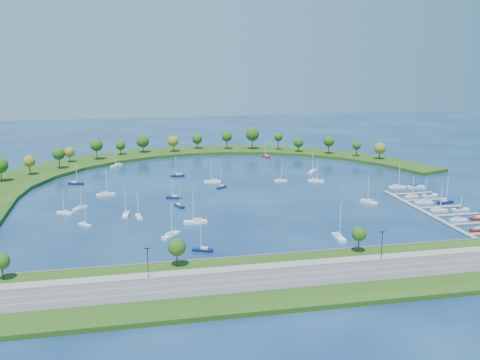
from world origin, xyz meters
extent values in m
plane|color=#081F48|center=(0.00, 0.00, 0.00)|extent=(700.00, 700.00, 0.00)
cube|color=#1E4512|center=(0.00, -124.00, 0.80)|extent=(420.00, 42.00, 1.60)
cube|color=#474442|center=(0.00, -102.50, 0.90)|extent=(420.00, 1.20, 1.80)
cube|color=#515154|center=(0.00, -124.00, 1.66)|extent=(420.00, 16.00, 0.12)
cube|color=gray|center=(0.00, -113.00, 1.66)|extent=(420.00, 5.00, 0.12)
cube|color=silver|center=(0.00, -126.50, 1.73)|extent=(420.00, 0.15, 0.02)
cube|color=silver|center=(0.00, -121.50, 1.73)|extent=(420.00, 0.15, 0.02)
cylinder|color=#382314|center=(-95.00, -107.00, 4.05)|extent=(0.56, 0.56, 4.90)
sphere|color=#234B12|center=(-95.00, -107.00, 7.54)|extent=(5.20, 5.20, 5.20)
cylinder|color=#382314|center=(-40.00, -107.00, 4.22)|extent=(0.56, 0.56, 5.25)
sphere|color=#234B12|center=(-40.00, -107.00, 8.05)|extent=(6.00, 6.00, 6.00)
cylinder|color=#382314|center=(25.00, -107.00, 4.40)|extent=(0.56, 0.56, 5.60)
sphere|color=#234B12|center=(25.00, -107.00, 8.24)|extent=(5.20, 5.20, 5.20)
cylinder|color=black|center=(-50.00, -115.00, 6.60)|extent=(0.24, 0.24, 10.00)
cylinder|color=black|center=(30.00, -115.00, 6.60)|extent=(0.24, 0.24, 10.00)
cube|color=#1E4512|center=(-118.83, 37.57, 1.00)|extent=(50.23, 54.30, 2.00)
cube|color=#1E4512|center=(-104.03, 64.58, 1.00)|extent=(54.07, 56.09, 2.00)
cube|color=#1E4512|center=(-83.21, 87.27, 1.00)|extent=(55.20, 54.07, 2.00)
cube|color=#1E4512|center=(-57.57, 104.32, 1.00)|extent=(53.65, 48.47, 2.00)
cube|color=#1E4512|center=(-28.60, 114.76, 1.00)|extent=(49.62, 39.75, 2.00)
cube|color=#1E4512|center=(2.03, 117.98, 1.00)|extent=(44.32, 29.96, 2.00)
cube|color=#1E4512|center=(32.54, 113.79, 1.00)|extent=(49.49, 38.05, 2.00)
cube|color=#1E4512|center=(61.17, 102.44, 1.00)|extent=(51.13, 44.12, 2.00)
cube|color=#1E4512|center=(86.25, 84.58, 1.00)|extent=(49.19, 47.96, 2.00)
cube|color=#1E4512|center=(106.34, 61.24, 1.00)|extent=(43.90, 49.49, 2.00)
cube|color=#1E4512|center=(120.28, 33.78, 1.00)|extent=(35.67, 48.74, 2.00)
cylinder|color=#382314|center=(-123.19, 36.67, 5.73)|extent=(0.56, 0.56, 7.46)
sphere|color=#234B12|center=(-123.19, 36.67, 11.18)|extent=(8.58, 8.58, 8.58)
cylinder|color=#382314|center=(-110.42, 51.66, 5.35)|extent=(0.56, 0.56, 6.71)
sphere|color=olive|center=(-110.42, 51.66, 10.09)|extent=(6.90, 6.90, 6.90)
cylinder|color=#382314|center=(-95.39, 66.37, 5.92)|extent=(0.56, 0.56, 7.84)
sphere|color=#234B12|center=(-95.39, 66.37, 11.38)|extent=(7.67, 7.67, 7.67)
cylinder|color=#382314|center=(-91.05, 86.91, 4.68)|extent=(0.56, 0.56, 5.36)
sphere|color=olive|center=(-91.05, 86.91, 8.71)|extent=(6.74, 6.74, 6.74)
cylinder|color=#382314|center=(-74.05, 92.22, 6.05)|extent=(0.56, 0.56, 8.11)
sphere|color=#234B12|center=(-74.05, 92.22, 11.75)|extent=(8.23, 8.23, 8.23)
cylinder|color=#382314|center=(-58.56, 107.51, 4.62)|extent=(0.56, 0.56, 5.23)
sphere|color=#234B12|center=(-58.56, 107.51, 8.55)|extent=(6.60, 6.60, 6.60)
cylinder|color=#382314|center=(-43.06, 113.17, 5.13)|extent=(0.56, 0.56, 6.25)
sphere|color=#234B12|center=(-43.06, 113.17, 10.04)|extent=(8.92, 8.92, 8.92)
cylinder|color=#382314|center=(-21.66, 112.15, 5.06)|extent=(0.56, 0.56, 6.11)
sphere|color=olive|center=(-21.66, 112.15, 9.70)|extent=(7.93, 7.93, 7.93)
cylinder|color=#382314|center=(-2.99, 121.66, 4.86)|extent=(0.56, 0.56, 5.71)
sphere|color=#234B12|center=(-2.99, 121.66, 9.21)|extent=(7.51, 7.51, 7.51)
cylinder|color=#382314|center=(18.06, 114.59, 5.95)|extent=(0.56, 0.56, 7.90)
sphere|color=#234B12|center=(18.06, 114.59, 11.38)|extent=(7.39, 7.39, 7.39)
cylinder|color=#382314|center=(36.43, 110.56, 6.58)|extent=(0.56, 0.56, 9.16)
sphere|color=#234B12|center=(36.43, 110.56, 13.13)|extent=(9.84, 9.84, 9.84)
cylinder|color=#382314|center=(54.30, 103.78, 6.17)|extent=(0.56, 0.56, 8.33)
sphere|color=#234B12|center=(54.30, 103.78, 11.58)|extent=(6.23, 6.23, 6.23)
cylinder|color=#382314|center=(66.32, 93.06, 4.67)|extent=(0.56, 0.56, 5.34)
sphere|color=#234B12|center=(66.32, 93.06, 8.73)|extent=(6.96, 6.96, 6.96)
cylinder|color=#382314|center=(84.37, 80.42, 5.75)|extent=(0.56, 0.56, 7.50)
sphere|color=#234B12|center=(84.37, 80.42, 10.97)|extent=(7.36, 7.36, 7.36)
cylinder|color=#382314|center=(99.89, 67.87, 5.19)|extent=(0.56, 0.56, 6.37)
sphere|color=#234B12|center=(99.89, 67.87, 9.51)|extent=(5.72, 5.72, 5.72)
cylinder|color=#382314|center=(110.81, 54.82, 4.94)|extent=(0.56, 0.56, 5.88)
sphere|color=olive|center=(110.81, 54.82, 9.43)|extent=(7.72, 7.72, 7.72)
cylinder|color=gray|center=(-12.88, 121.27, 4.06)|extent=(2.20, 2.20, 4.12)
cylinder|color=gray|center=(-12.88, 121.27, 6.27)|extent=(2.60, 2.60, 0.30)
cube|color=gray|center=(78.00, -61.00, 0.35)|extent=(2.20, 82.00, 0.40)
cube|color=gray|center=(90.10, -80.80, 0.35)|extent=(22.00, 2.00, 0.40)
cube|color=gray|center=(90.10, -67.60, 0.35)|extent=(22.00, 2.00, 0.40)
cylinder|color=#382314|center=(101.00, -67.60, 0.60)|extent=(0.36, 0.36, 1.60)
cube|color=gray|center=(90.10, -54.40, 0.35)|extent=(22.00, 2.00, 0.40)
cylinder|color=#382314|center=(101.00, -54.40, 0.60)|extent=(0.36, 0.36, 1.60)
cube|color=gray|center=(90.10, -41.20, 0.35)|extent=(22.00, 2.00, 0.40)
cylinder|color=#382314|center=(101.00, -41.20, 0.60)|extent=(0.36, 0.36, 1.60)
cube|color=gray|center=(90.10, -28.00, 0.35)|extent=(22.00, 2.00, 0.40)
cylinder|color=#382314|center=(101.00, -28.00, 0.60)|extent=(0.36, 0.36, 1.60)
cube|color=#0A1842|center=(-29.04, -90.00, 0.45)|extent=(7.80, 4.82, 0.91)
cube|color=silver|center=(-28.34, -90.29, 1.22)|extent=(3.01, 2.37, 0.63)
cylinder|color=silver|center=(-29.60, -89.77, 6.01)|extent=(0.32, 0.32, 10.21)
cube|color=white|center=(-61.39, 76.41, 0.55)|extent=(8.18, 8.30, 1.09)
cube|color=silver|center=(-60.75, 77.07, 1.48)|extent=(3.50, 3.53, 0.76)
cylinder|color=silver|center=(-61.90, 75.89, 7.24)|extent=(0.32, 0.32, 12.29)
cube|color=white|center=(60.00, -39.73, 0.54)|extent=(6.54, 9.18, 1.09)
cube|color=silver|center=(60.43, -40.53, 1.47)|extent=(3.07, 3.64, 0.76)
cylinder|color=silver|center=(59.66, -39.09, 7.21)|extent=(0.32, 0.32, 12.24)
cube|color=white|center=(-39.10, -71.18, 0.57)|extent=(8.06, 9.05, 1.14)
cube|color=silver|center=(-39.70, -71.91, 1.54)|extent=(3.54, 3.76, 0.80)
cylinder|color=silver|center=(-38.62, -70.59, 7.55)|extent=(0.32, 0.32, 12.83)
cube|color=white|center=(-77.26, -22.43, 0.46)|extent=(6.92, 7.00, 0.92)
cube|color=silver|center=(-77.79, -22.98, 1.25)|extent=(2.96, 2.98, 0.65)
cylinder|color=silver|center=(-76.82, -21.99, 6.12)|extent=(0.32, 0.32, 10.39)
cube|color=#0A1842|center=(-83.17, 29.85, 0.51)|extent=(8.79, 4.68, 1.02)
cube|color=silver|center=(-83.98, 30.09, 1.37)|extent=(3.31, 2.43, 0.71)
cylinder|color=silver|center=(-82.52, 29.65, 6.73)|extent=(0.32, 0.32, 11.42)
cube|color=#0A1842|center=(-25.89, 38.49, 0.50)|extent=(8.32, 2.37, 1.00)
cube|color=silver|center=(-25.06, 38.50, 1.35)|extent=(2.92, 1.64, 0.70)
cylinder|color=silver|center=(-26.56, 38.49, 6.61)|extent=(0.32, 0.32, 11.22)
cube|color=white|center=(-50.93, -41.96, 0.47)|extent=(3.07, 7.95, 0.93)
cube|color=silver|center=(-50.84, -42.73, 1.26)|extent=(1.83, 2.87, 0.65)
cylinder|color=silver|center=(-51.00, -41.35, 6.16)|extent=(0.32, 0.32, 10.46)
cube|color=white|center=(25.52, -87.35, 0.59)|extent=(3.23, 9.97, 1.18)
cube|color=silver|center=(25.57, -86.37, 1.59)|extent=(2.09, 3.53, 0.83)
cylinder|color=silver|center=(25.48, -88.14, 7.83)|extent=(0.32, 0.32, 13.29)
cube|color=maroon|center=(40.88, 87.80, 0.49)|extent=(4.83, 8.49, 0.98)
cube|color=silver|center=(41.15, 87.02, 1.33)|extent=(2.45, 3.23, 0.69)
cylinder|color=silver|center=(40.67, 88.42, 6.51)|extent=(0.32, 0.32, 11.05)
cube|color=white|center=(49.93, 8.71, 0.54)|extent=(9.24, 5.72, 1.08)
cube|color=silver|center=(49.10, 9.05, 1.45)|extent=(3.57, 2.82, 0.75)
cylinder|color=silver|center=(50.59, 8.43, 7.12)|extent=(0.32, 0.32, 12.09)
cube|color=white|center=(-27.30, -55.34, 0.60)|extent=(10.04, 3.00, 1.20)
cube|color=silver|center=(-26.30, -55.36, 1.62)|extent=(3.53, 2.03, 0.84)
cylinder|color=silver|center=(-28.10, -55.32, 7.94)|extent=(0.32, 0.32, 13.48)
cube|color=white|center=(-83.55, -29.10, 0.47)|extent=(7.90, 5.82, 0.94)
cube|color=silver|center=(-82.87, -29.49, 1.27)|extent=(3.15, 2.70, 0.66)
cylinder|color=silver|center=(-84.09, -28.79, 6.24)|extent=(0.32, 0.32, 10.59)
cube|color=white|center=(56.75, 33.62, 0.55)|extent=(8.00, 8.64, 1.11)
cube|color=silver|center=(57.35, 34.32, 1.49)|extent=(3.48, 3.62, 0.77)
cylinder|color=silver|center=(56.26, 33.07, 7.32)|extent=(0.32, 0.32, 12.43)
cube|color=white|center=(-7.83, 18.38, 0.58)|extent=(10.00, 5.31, 1.16)
cube|color=silver|center=(-6.91, 18.11, 1.56)|extent=(3.77, 2.76, 0.81)
cylinder|color=silver|center=(-8.57, 18.60, 7.66)|extent=(0.32, 0.32, 13.01)
cube|color=white|center=(-66.30, 1.07, 0.57)|extent=(9.75, 4.11, 1.13)
cube|color=silver|center=(-67.23, 0.92, 1.53)|extent=(3.56, 2.35, 0.79)
cylinder|color=silver|center=(-65.55, 1.19, 7.51)|extent=(0.32, 0.32, 12.76)
cube|color=white|center=(30.31, 13.39, 0.45)|extent=(7.73, 3.10, 0.90)
cube|color=silver|center=(29.57, 13.49, 1.22)|extent=(2.81, 1.81, 0.63)
cylinder|color=silver|center=(30.91, 13.31, 5.98)|extent=(0.32, 0.32, 10.15)
cube|color=#0A1842|center=(-32.67, -11.64, 0.45)|extent=(7.75, 4.34, 0.90)
cube|color=silver|center=(-31.96, -11.87, 1.21)|extent=(2.94, 2.22, 0.63)
cylinder|color=silver|center=(-33.23, -11.45, 5.94)|extent=(0.32, 0.32, 10.09)
cube|color=#0A1842|center=(-5.22, 5.34, 0.41)|extent=(6.37, 5.86, 0.81)
cube|color=silver|center=(-4.70, 5.78, 1.10)|extent=(2.66, 2.56, 0.57)
cylinder|color=silver|center=(-5.63, 4.99, 5.39)|extent=(0.32, 0.32, 9.15)
cube|color=white|center=(-73.59, -49.25, 0.41)|extent=(6.02, 6.28, 0.82)
cube|color=silver|center=(-74.05, -48.75, 1.10)|extent=(2.59, 2.65, 0.57)
cylinder|color=silver|center=(-73.22, -49.65, 5.40)|extent=(0.32, 0.32, 9.17)
cube|color=white|center=(-56.35, -37.30, 0.51)|extent=(3.59, 8.68, 1.01)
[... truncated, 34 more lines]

